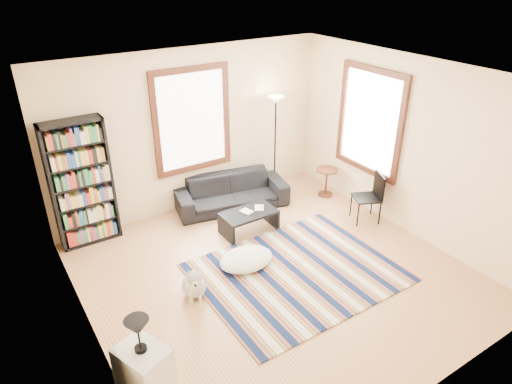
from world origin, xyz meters
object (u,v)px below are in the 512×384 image
sofa (231,192)px  white_cabinet (145,376)px  side_table (326,182)px  floor_cushion (246,259)px  folding_chair (366,198)px  floor_lamp (275,146)px  dog (193,280)px  coffee_table (249,222)px  bookshelf (81,184)px

sofa → white_cabinet: white_cabinet is taller
side_table → white_cabinet: (-4.50, -2.47, 0.08)m
floor_cushion → folding_chair: size_ratio=0.96×
floor_lamp → dog: floor_lamp is taller
coffee_table → white_cabinet: white_cabinet is taller
floor_cushion → folding_chair: (2.39, -0.01, 0.33)m
bookshelf → coffee_table: bearing=-27.1°
floor_lamp → dog: size_ratio=3.76×
side_table → folding_chair: bearing=-92.7°
bookshelf → side_table: 4.31m
sofa → white_cabinet: 4.14m
coffee_table → dog: 1.75m
sofa → side_table: 1.82m
floor_cushion → side_table: bearing=23.4°
sofa → coffee_table: 0.91m
floor_cushion → white_cabinet: (-2.06, -1.41, 0.25)m
white_cabinet → dog: white_cabinet is taller
dog → sofa: bearing=67.2°
folding_chair → bookshelf: bearing=179.6°
bookshelf → floor_cushion: size_ratio=2.43×
sofa → coffee_table: bearing=-90.0°
bookshelf → floor_cushion: bearing=-48.2°
floor_cushion → floor_lamp: 2.60m
bookshelf → dog: size_ratio=4.05×
coffee_table → white_cabinet: bearing=-140.0°
folding_chair → dog: bearing=-152.3°
floor_cushion → folding_chair: 2.41m
bookshelf → side_table: bookshelf is taller
floor_lamp → coffee_table: bearing=-140.7°
sofa → floor_cushion: bearing=-101.6°
side_table → white_cabinet: 5.13m
bookshelf → folding_chair: size_ratio=2.33×
folding_chair → white_cabinet: 4.66m
coffee_table → white_cabinet: (-2.59, -2.18, 0.17)m
coffee_table → floor_cushion: coffee_table is taller
bookshelf → folding_chair: bookshelf is taller
folding_chair → white_cabinet: (-4.45, -1.39, -0.08)m
folding_chair → dog: folding_chair is taller
white_cabinet → side_table: bearing=7.9°
bookshelf → coffee_table: bookshelf is taller
floor_lamp → bookshelf: bearing=177.2°
side_table → bookshelf: bearing=168.2°
dog → bookshelf: bearing=129.7°
sofa → folding_chair: bearing=-33.0°
sofa → bookshelf: bookshelf is taller
floor_lamp → white_cabinet: bearing=-140.2°
floor_cushion → sofa: bearing=66.5°
floor_cushion → floor_lamp: floor_lamp is taller
coffee_table → bookshelf: bearing=152.9°
sofa → side_table: (1.72, -0.60, -0.02)m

